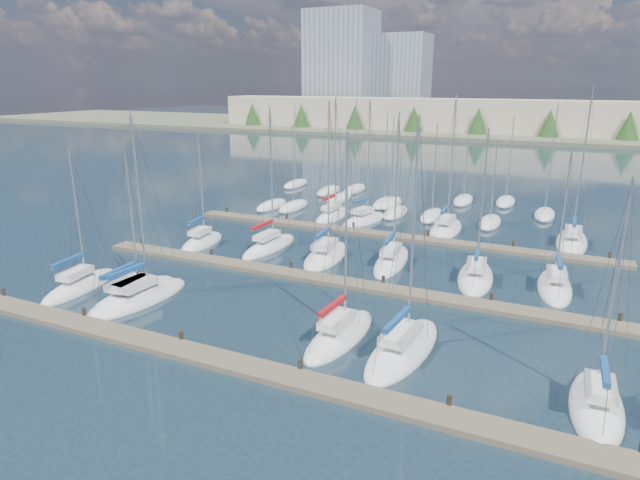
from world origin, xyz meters
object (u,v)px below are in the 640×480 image
at_px(sailboat_r, 572,242).
at_px(sailboat_h, 202,242).
at_px(sailboat_b, 133,296).
at_px(sailboat_i, 269,246).
at_px(sailboat_a, 81,286).
at_px(sailboat_c, 141,297).
at_px(sailboat_k, 391,261).
at_px(sailboat_n, 332,216).
at_px(sailboat_j, 326,255).
at_px(sailboat_g, 596,406).
at_px(sailboat_e, 403,349).
at_px(sailboat_d, 340,335).
at_px(sailboat_p, 446,229).
at_px(sailboat_l, 475,277).
at_px(sailboat_m, 555,287).
at_px(sailboat_o, 364,220).

height_order(sailboat_r, sailboat_h, sailboat_r).
relative_size(sailboat_b, sailboat_i, 0.88).
xyz_separation_m(sailboat_a, sailboat_h, (1.29, 13.32, 0.00)).
bearing_deg(sailboat_c, sailboat_a, -173.36).
bearing_deg(sailboat_k, sailboat_n, 126.09).
height_order(sailboat_b, sailboat_j, sailboat_j).
bearing_deg(sailboat_j, sailboat_i, 171.58).
bearing_deg(sailboat_h, sailboat_r, 17.94).
bearing_deg(sailboat_g, sailboat_n, 131.35).
bearing_deg(sailboat_e, sailboat_g, -3.99).
bearing_deg(sailboat_e, sailboat_d, -176.15).
distance_m(sailboat_e, sailboat_i, 22.23).
height_order(sailboat_p, sailboat_l, sailboat_p).
bearing_deg(sailboat_a, sailboat_h, 76.22).
relative_size(sailboat_i, sailboat_j, 0.96).
height_order(sailboat_e, sailboat_m, sailboat_e).
xyz_separation_m(sailboat_c, sailboat_o, (6.79, 27.66, 0.01)).
relative_size(sailboat_h, sailboat_n, 0.79).
xyz_separation_m(sailboat_b, sailboat_h, (-3.74, 13.14, 0.01)).
height_order(sailboat_g, sailboat_r, sailboat_r).
bearing_deg(sailboat_e, sailboat_p, 101.98).
height_order(sailboat_p, sailboat_g, sailboat_p).
xyz_separation_m(sailboat_a, sailboat_n, (8.56, 28.13, 0.02)).
distance_m(sailboat_p, sailboat_n, 13.07).
bearing_deg(sailboat_h, sailboat_i, 5.96).
bearing_deg(sailboat_k, sailboat_g, -52.19).
distance_m(sailboat_a, sailboat_j, 20.18).
distance_m(sailboat_p, sailboat_o, 9.10).
distance_m(sailboat_b, sailboat_l, 26.26).
bearing_deg(sailboat_l, sailboat_a, -157.64).
bearing_deg(sailboat_l, sailboat_p, 105.32).
distance_m(sailboat_e, sailboat_b, 20.07).
bearing_deg(sailboat_l, sailboat_d, -119.09).
height_order(sailboat_m, sailboat_d, sailboat_d).
height_order(sailboat_e, sailboat_k, sailboat_e).
relative_size(sailboat_k, sailboat_l, 1.08).
bearing_deg(sailboat_o, sailboat_d, -59.90).
relative_size(sailboat_a, sailboat_i, 0.82).
height_order(sailboat_j, sailboat_o, sailboat_j).
bearing_deg(sailboat_h, sailboat_o, 45.19).
xyz_separation_m(sailboat_c, sailboat_d, (15.34, 0.57, 0.01)).
distance_m(sailboat_e, sailboat_j, 17.85).
distance_m(sailboat_b, sailboat_n, 28.18).
height_order(sailboat_g, sailboat_c, sailboat_c).
xyz_separation_m(sailboat_e, sailboat_h, (-23.80, 12.55, 0.00)).
bearing_deg(sailboat_j, sailboat_l, -6.19).
bearing_deg(sailboat_e, sailboat_c, -173.77).
distance_m(sailboat_c, sailboat_n, 28.01).
bearing_deg(sailboat_e, sailboat_j, 133.70).
height_order(sailboat_r, sailboat_d, sailboat_r).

